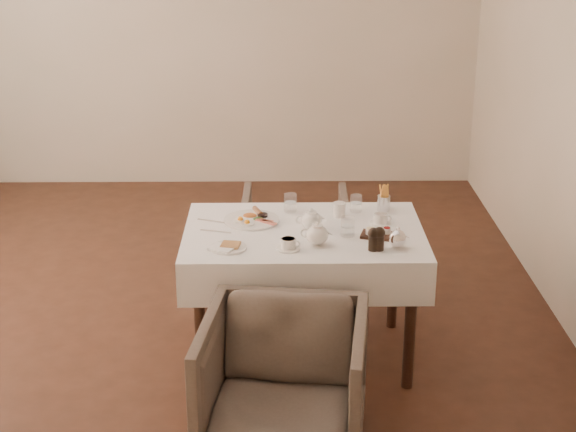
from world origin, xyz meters
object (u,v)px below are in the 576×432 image
Objects in this scene: armchair_far at (295,241)px; teapot_centre at (311,219)px; armchair_near at (283,386)px; breakfast_plate at (252,219)px; table at (304,251)px.

armchair_far is 4.58× the size of teapot_centre.
teapot_centre is at bearing 87.68° from armchair_near.
teapot_centre is at bearing -18.29° from breakfast_plate.
teapot_centre is (0.32, -0.13, 0.05)m from breakfast_plate.
breakfast_plate is 2.00× the size of teapot_centre.
table is at bearing -23.26° from breakfast_plate.
table reaches higher than armchair_near.
table reaches higher than armchair_far.
breakfast_plate reaches higher than table.
breakfast_plate is (-0.28, 0.15, 0.13)m from table.
armchair_near is 2.47× the size of breakfast_plate.
armchair_far is 2.29× the size of breakfast_plate.
armchair_near reaches higher than armchair_far.
breakfast_plate is at bearing 156.01° from teapot_centre.
armchair_near is 1.13m from breakfast_plate.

